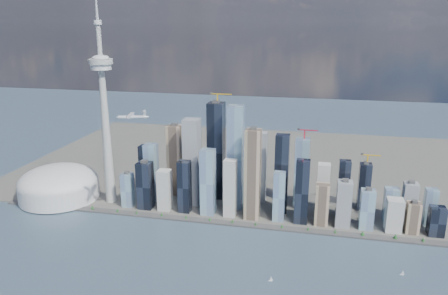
% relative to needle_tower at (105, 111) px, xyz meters
% --- Properties ---
extents(ground, '(4000.00, 4000.00, 0.00)m').
position_rel_needle_tower_xyz_m(ground, '(300.00, -310.00, -235.84)').
color(ground, '#2E3B51').
rests_on(ground, ground).
extents(seawall, '(1100.00, 22.00, 4.00)m').
position_rel_needle_tower_xyz_m(seawall, '(300.00, -60.00, -233.84)').
color(seawall, '#383838').
rests_on(seawall, ground).
extents(land, '(1400.00, 900.00, 3.00)m').
position_rel_needle_tower_xyz_m(land, '(300.00, 390.00, -234.34)').
color(land, '#4C4C47').
rests_on(land, ground).
extents(shoreline_trees, '(960.53, 7.20, 8.80)m').
position_rel_needle_tower_xyz_m(shoreline_trees, '(300.00, -60.00, -227.06)').
color(shoreline_trees, '#3F2D1E').
rests_on(shoreline_trees, seawall).
extents(skyscraper_cluster, '(736.00, 142.00, 275.13)m').
position_rel_needle_tower_xyz_m(skyscraper_cluster, '(359.61, 26.81, -150.09)').
color(skyscraper_cluster, black).
rests_on(skyscraper_cluster, land).
extents(needle_tower, '(56.00, 56.00, 550.50)m').
position_rel_needle_tower_xyz_m(needle_tower, '(0.00, 0.00, 0.00)').
color(needle_tower, '#AFAEA9').
rests_on(needle_tower, land).
extents(dome_stadium, '(200.00, 200.00, 86.00)m').
position_rel_needle_tower_xyz_m(dome_stadium, '(-140.00, -10.00, -196.40)').
color(dome_stadium, silver).
rests_on(dome_stadium, land).
extents(airplane, '(65.69, 58.60, 16.25)m').
position_rel_needle_tower_xyz_m(airplane, '(133.92, -137.79, 22.58)').
color(airplane, silver).
rests_on(airplane, ground).
extents(sailboat_west, '(7.62, 2.94, 10.52)m').
position_rel_needle_tower_xyz_m(sailboat_west, '(439.31, -266.00, -232.46)').
color(sailboat_west, white).
rests_on(sailboat_west, ground).
extents(sailboat_east, '(7.89, 2.75, 10.91)m').
position_rel_needle_tower_xyz_m(sailboat_east, '(671.88, -195.17, -232.34)').
color(sailboat_east, white).
rests_on(sailboat_east, ground).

